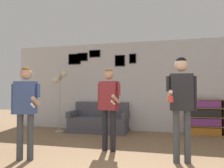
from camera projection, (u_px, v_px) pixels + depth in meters
wall_back at (146, 86)px, 6.56m from camera, size 8.70×0.08×2.70m
couch at (99, 122)px, 6.45m from camera, size 1.74×0.80×0.86m
bookshelf at (204, 117)px, 5.94m from camera, size 1.00×0.30×0.98m
floor_lamp at (60, 83)px, 6.47m from camera, size 0.40×0.44×1.82m
person_player_foreground_left at (26, 103)px, 3.81m from camera, size 0.56×0.42×1.63m
person_player_foreground_center at (109, 100)px, 4.39m from camera, size 0.49×0.51×1.66m
person_watcher_holding_cup at (181, 97)px, 3.66m from camera, size 0.50×0.47×1.77m
drinking_cup at (195, 97)px, 6.01m from camera, size 0.08×0.08×0.10m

